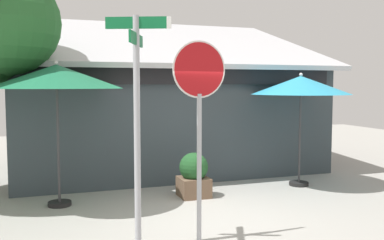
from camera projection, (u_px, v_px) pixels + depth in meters
ground_plane at (206, 218)px, 7.70m from camera, size 28.00×28.00×0.10m
cafe_building at (162, 112)px, 12.26m from camera, size 8.32×5.43×4.38m
street_sign_post at (137, 110)px, 5.97m from camera, size 0.84×0.79×3.25m
stop_sign at (199, 101)px, 6.25m from camera, size 0.83×0.08×2.94m
patio_umbrella_forest_green_left at (57, 77)px, 8.09m from camera, size 2.47×2.47×2.76m
patio_umbrella_teal_center at (301, 86)px, 9.78m from camera, size 2.24×2.24×2.58m
sidewalk_planter at (194, 175)px, 8.93m from camera, size 0.60×0.60×0.92m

